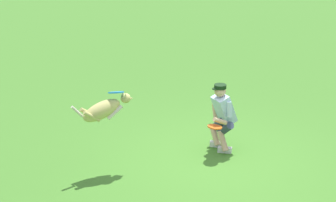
{
  "coord_description": "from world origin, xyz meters",
  "views": [
    {
      "loc": [
        -0.91,
        8.23,
        4.2
      ],
      "look_at": [
        0.86,
        0.07,
        1.12
      ],
      "focal_mm": 54.84,
      "sensor_mm": 36.0,
      "label": 1
    }
  ],
  "objects": [
    {
      "name": "dog",
      "position": [
        1.8,
        0.72,
        1.13
      ],
      "size": [
        0.88,
        0.74,
        0.49
      ],
      "rotation": [
        0.0,
        0.0,
        3.83
      ],
      "color": "tan"
    },
    {
      "name": "person",
      "position": [
        -0.02,
        -0.53,
        0.7
      ],
      "size": [
        0.56,
        0.71,
        1.29
      ],
      "rotation": [
        0.0,
        0.0,
        0.68
      ],
      "color": "silver",
      "rests_on": "ground_plane"
    },
    {
      "name": "frisbee_flying",
      "position": [
        1.64,
        0.56,
        1.38
      ],
      "size": [
        0.36,
        0.35,
        0.13
      ],
      "primitive_type": "cylinder",
      "rotation": [
        -0.23,
        0.18,
        4.18
      ],
      "color": "#2389D9"
    },
    {
      "name": "ground_plane",
      "position": [
        0.0,
        0.0,
        0.0
      ],
      "size": [
        60.0,
        60.0,
        0.0
      ],
      "primitive_type": "plane",
      "color": "#427C2A"
    },
    {
      "name": "frisbee_held",
      "position": [
        0.06,
        -0.15,
        0.61
      ],
      "size": [
        0.28,
        0.28,
        0.07
      ],
      "primitive_type": "cylinder",
      "rotation": [
        -0.08,
        0.1,
        3.22
      ],
      "color": "orange",
      "rests_on": "person"
    }
  ]
}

